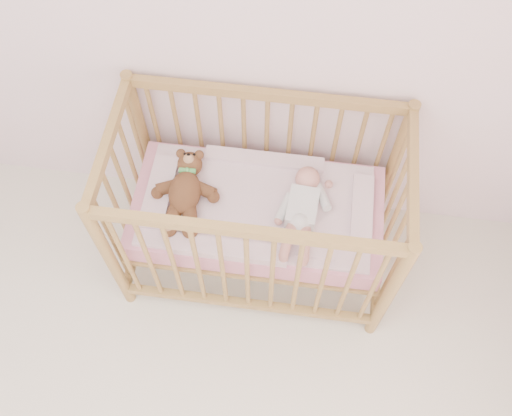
# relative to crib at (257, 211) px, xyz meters

# --- Properties ---
(wall_back) EXTENTS (4.00, 0.02, 2.70)m
(wall_back) POSITION_rel_crib_xyz_m (-0.48, 0.40, 0.85)
(wall_back) COLOR white
(wall_back) RESTS_ON floor
(crib) EXTENTS (1.36, 0.76, 1.00)m
(crib) POSITION_rel_crib_xyz_m (0.00, 0.00, 0.00)
(crib) COLOR #AE8A49
(crib) RESTS_ON floor
(mattress) EXTENTS (1.22, 0.62, 0.13)m
(mattress) POSITION_rel_crib_xyz_m (-0.00, 0.00, -0.01)
(mattress) COLOR pink
(mattress) RESTS_ON crib
(blanket) EXTENTS (1.10, 0.58, 0.06)m
(blanket) POSITION_rel_crib_xyz_m (-0.00, 0.00, 0.06)
(blanket) COLOR pink
(blanket) RESTS_ON mattress
(baby) EXTENTS (0.29, 0.55, 0.13)m
(baby) POSITION_rel_crib_xyz_m (0.22, -0.02, 0.14)
(baby) COLOR white
(baby) RESTS_ON blanket
(teddy_bear) EXTENTS (0.37, 0.50, 0.13)m
(teddy_bear) POSITION_rel_crib_xyz_m (-0.34, -0.02, 0.15)
(teddy_bear) COLOR brown
(teddy_bear) RESTS_ON blanket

